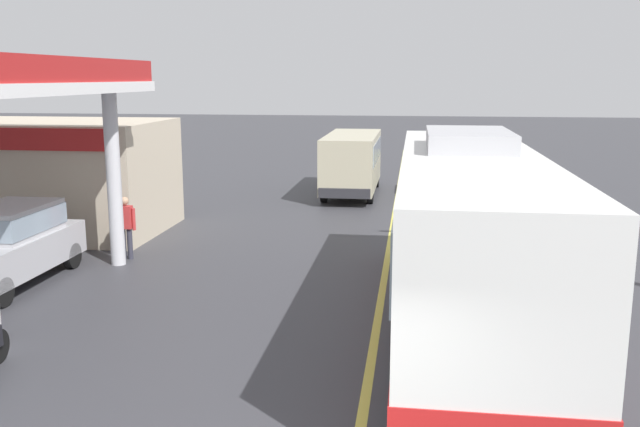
{
  "coord_description": "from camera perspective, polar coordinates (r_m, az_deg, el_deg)",
  "views": [
    {
      "loc": [
        0.62,
        -5.45,
        4.71
      ],
      "look_at": [
        -1.5,
        10.0,
        1.6
      ],
      "focal_mm": 38.56,
      "sensor_mm": 36.0,
      "label": 1
    }
  ],
  "objects": [
    {
      "name": "ground",
      "position": [
        25.89,
        6.32,
        0.73
      ],
      "size": [
        120.0,
        120.0,
        0.0
      ],
      "primitive_type": "plane",
      "color": "#38383D"
    },
    {
      "name": "lane_divider_stripe",
      "position": [
        20.99,
        5.93,
        -1.74
      ],
      "size": [
        0.16,
        50.0,
        0.01
      ],
      "primitive_type": "cube",
      "color": "#D8CC4C",
      "rests_on": "ground"
    },
    {
      "name": "coach_bus_main",
      "position": [
        13.09,
        12.22,
        -2.19
      ],
      "size": [
        2.6,
        11.04,
        3.69
      ],
      "color": "white",
      "rests_on": "ground"
    },
    {
      "name": "gas_station_roadside",
      "position": [
        20.93,
        -24.39,
        4.56
      ],
      "size": [
        9.1,
        11.95,
        5.1
      ],
      "color": "#B21E1E",
      "rests_on": "ground"
    },
    {
      "name": "car_at_pump",
      "position": [
        17.3,
        -24.41,
        -2.08
      ],
      "size": [
        1.7,
        4.2,
        1.82
      ],
      "color": "#B2B2B7",
      "rests_on": "ground"
    },
    {
      "name": "minibus_opposing_lane",
      "position": [
        27.88,
        2.68,
        4.6
      ],
      "size": [
        2.04,
        6.13,
        2.44
      ],
      "color": "#BFB799",
      "rests_on": "ground"
    },
    {
      "name": "pedestrian_near_pump",
      "position": [
        18.63,
        -15.83,
        -0.86
      ],
      "size": [
        0.55,
        0.22,
        1.66
      ],
      "color": "#33333F",
      "rests_on": "ground"
    },
    {
      "name": "car_trailing_behind_bus",
      "position": [
        28.16,
        10.28,
        3.55
      ],
      "size": [
        1.7,
        4.2,
        1.82
      ],
      "color": "black",
      "rests_on": "ground"
    }
  ]
}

